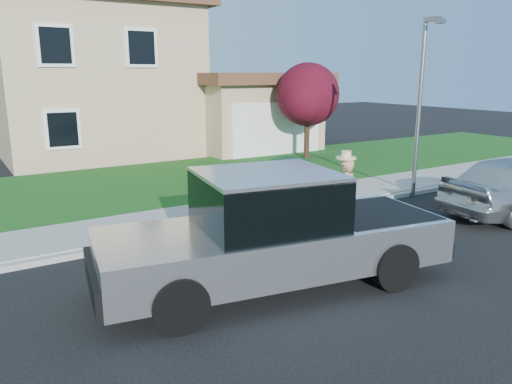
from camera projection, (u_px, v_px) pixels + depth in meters
ground at (322, 263)px, 9.83m from camera, size 80.00×80.00×0.00m
curb at (279, 217)px, 12.72m from camera, size 40.00×0.20×0.12m
sidewalk at (256, 207)px, 13.62m from camera, size 40.00×2.00×0.15m
lawn at (187, 179)px, 17.33m from camera, size 40.00×7.00×0.10m
house at (120, 83)px, 23.24m from camera, size 14.00×11.30×6.85m
pickup_truck at (274, 233)px, 8.63m from camera, size 6.47×3.09×2.04m
woman at (344, 194)px, 11.60m from camera, size 0.69×0.50×1.92m
ornamental_tree at (308, 98)px, 20.77m from camera, size 2.89×2.61×3.97m
trash_bin at (290, 179)px, 14.07m from camera, size 0.96×1.02×1.17m
street_lamp at (421, 98)px, 14.38m from camera, size 0.26×0.67×5.16m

